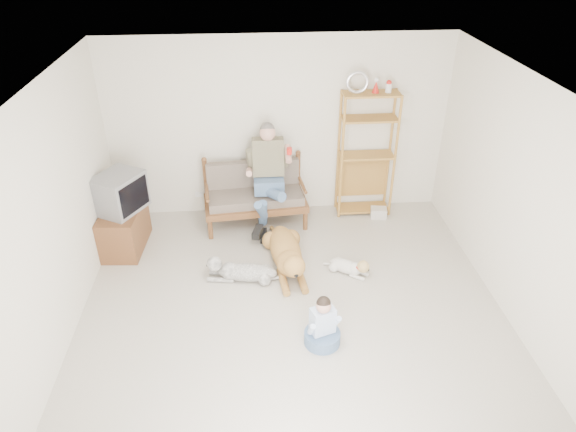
{
  "coord_description": "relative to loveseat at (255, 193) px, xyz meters",
  "views": [
    {
      "loc": [
        -0.42,
        -4.37,
        4.13
      ],
      "look_at": [
        0.0,
        1.0,
        0.89
      ],
      "focal_mm": 32.0,
      "sensor_mm": 36.0,
      "label": 1
    }
  ],
  "objects": [
    {
      "name": "shaggy_dog",
      "position": [
        -0.24,
        -1.43,
        -0.35
      ],
      "size": [
        1.11,
        0.37,
        0.33
      ],
      "rotation": [
        0.0,
        0.0,
        -1.71
      ],
      "color": "white",
      "rests_on": "ground"
    },
    {
      "name": "terrier",
      "position": [
        1.2,
        -1.43,
        -0.38
      ],
      "size": [
        0.6,
        0.46,
        0.26
      ],
      "rotation": [
        0.0,
        0.0,
        0.95
      ],
      "color": "silver",
      "rests_on": "ground"
    },
    {
      "name": "wall_right",
      "position": [
        2.88,
        -2.37,
        0.86
      ],
      "size": [
        0.0,
        5.5,
        5.5
      ],
      "primitive_type": "plane",
      "rotation": [
        1.57,
        0.0,
        -1.57
      ],
      "color": "beige",
      "rests_on": "ground"
    },
    {
      "name": "golden_retriever",
      "position": [
        0.38,
        -1.21,
        -0.29
      ],
      "size": [
        0.51,
        1.61,
        0.49
      ],
      "rotation": [
        0.0,
        0.0,
        0.1
      ],
      "color": "#B4763E",
      "rests_on": "ground"
    },
    {
      "name": "ceiling",
      "position": [
        0.38,
        -2.37,
        2.21
      ],
      "size": [
        5.5,
        5.5,
        0.0
      ],
      "primitive_type": "plane",
      "rotation": [
        3.14,
        0.0,
        0.0
      ],
      "color": "white",
      "rests_on": "ground"
    },
    {
      "name": "wall_back",
      "position": [
        0.38,
        0.38,
        0.86
      ],
      "size": [
        5.0,
        0.0,
        5.0
      ],
      "primitive_type": "plane",
      "rotation": [
        1.57,
        0.0,
        0.0
      ],
      "color": "beige",
      "rests_on": "ground"
    },
    {
      "name": "floor",
      "position": [
        0.38,
        -2.37,
        -0.49
      ],
      "size": [
        5.5,
        5.5,
        0.0
      ],
      "primitive_type": "plane",
      "color": "beige",
      "rests_on": "ground"
    },
    {
      "name": "wall_left",
      "position": [
        -2.12,
        -2.37,
        0.86
      ],
      "size": [
        0.0,
        5.5,
        5.5
      ],
      "primitive_type": "plane",
      "rotation": [
        1.57,
        0.0,
        1.57
      ],
      "color": "beige",
      "rests_on": "ground"
    },
    {
      "name": "book_stack",
      "position": [
        1.9,
        -0.04,
        -0.41
      ],
      "size": [
        0.27,
        0.21,
        0.15
      ],
      "primitive_type": "cube",
      "rotation": [
        0.0,
        0.0,
        -0.16
      ],
      "color": "white",
      "rests_on": "ground"
    },
    {
      "name": "child",
      "position": [
        0.66,
        -2.63,
        -0.26
      ],
      "size": [
        0.4,
        0.4,
        0.63
      ],
      "rotation": [
        0.0,
        0.0,
        0.33
      ],
      "color": "slate",
      "rests_on": "ground"
    },
    {
      "name": "crt_tv",
      "position": [
        -1.81,
        -0.54,
        0.37
      ],
      "size": [
        0.74,
        0.79,
        0.52
      ],
      "rotation": [
        0.0,
        0.0,
        -0.51
      ],
      "color": "slate",
      "rests_on": "tv_stand"
    },
    {
      "name": "loveseat",
      "position": [
        0.0,
        0.0,
        0.0
      ],
      "size": [
        1.56,
        0.84,
        0.95
      ],
      "rotation": [
        0.0,
        0.0,
        0.1
      ],
      "color": "brown",
      "rests_on": "ground"
    },
    {
      "name": "etagere",
      "position": [
        1.68,
        0.18,
        0.5
      ],
      "size": [
        0.85,
        0.37,
        2.22
      ],
      "color": "#B17737",
      "rests_on": "ground"
    },
    {
      "name": "wall_outlet",
      "position": [
        -0.87,
        0.36,
        -0.19
      ],
      "size": [
        0.12,
        0.02,
        0.08
      ],
      "primitive_type": "cube",
      "color": "white",
      "rests_on": "ground"
    },
    {
      "name": "man",
      "position": [
        0.18,
        -0.21,
        0.24
      ],
      "size": [
        0.6,
        0.85,
        1.38
      ],
      "color": "slate",
      "rests_on": "loveseat"
    },
    {
      "name": "tv_stand",
      "position": [
        -1.85,
        -0.56,
        -0.19
      ],
      "size": [
        0.56,
        0.93,
        0.6
      ],
      "rotation": [
        0.0,
        0.0,
        -0.07
      ],
      "color": "brown",
      "rests_on": "ground"
    }
  ]
}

